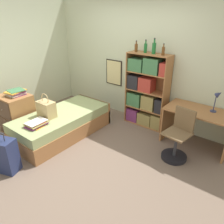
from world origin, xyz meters
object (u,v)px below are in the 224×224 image
Objects in this scene: bookcase at (146,93)px; desk_lamp at (218,98)px; bed at (63,123)px; bottle_brown at (145,48)px; magazine_pile_on_dresser at (16,93)px; dresser at (17,114)px; bottle_green at (136,48)px; handbag at (46,109)px; suitcase at (1,155)px; desk_chair at (177,143)px; bottle_blue at (163,51)px; bottle_clear at (154,48)px; book_stack_on_bed at (36,124)px; desk at (198,121)px.

desk_lamp is (1.39, -0.05, 0.25)m from bookcase.
bottle_brown is at bearing 55.04° from bed.
bottle_brown is at bearing 46.03° from magazine_pile_on_dresser.
bottle_green is at bearing 49.54° from dresser.
handbag is 1.10m from suitcase.
desk_chair is at bearing -34.83° from bookcase.
magazine_pile_on_dresser is 2.68m from bottle_brown.
desk_chair is (1.14, -0.74, -1.35)m from bottle_brown.
handbag is 2.19× the size of bottle_blue.
bottle_clear is at bearing 177.97° from desk_lamp.
desk_lamp reaches higher than book_stack_on_bed.
book_stack_on_bed is at bearing -114.16° from bottle_brown.
book_stack_on_bed is at bearing -118.53° from bottle_clear.
bed is 1.82m from bookcase.
magazine_pile_on_dresser is 0.45× the size of desk_chair.
suitcase is 0.87× the size of dresser.
dresser is 3.13m from bottle_blue.
bottle_brown is at bearing 46.55° from dresser.
desk_chair is at bearing -115.89° from desk_lamp.
bed is 1.25× the size of bookcase.
book_stack_on_bed is (0.07, -0.63, 0.28)m from bed.
desk_chair is at bearing 21.50° from dresser.
bottle_brown is (1.05, 1.69, 1.00)m from handbag.
dresser is at bearing -133.45° from bottle_brown.
desk is (2.30, 1.54, -0.15)m from handbag.
bed is at bearing 96.49° from book_stack_on_bed.
bottle_brown reaches higher than desk_chair.
desk_lamp is (2.52, 1.64, 0.33)m from handbag.
desk_lamp reaches higher than suitcase.
bottle_clear reaches higher than book_stack_on_bed.
magazine_pile_on_dresser is (0.02, 0.06, 0.45)m from dresser.
bottle_clear is (0.11, -0.00, 0.93)m from bookcase.
desk is at bearing 50.33° from suitcase.
bottle_blue reaches higher than bookcase.
suitcase is at bearing -109.41° from bookcase.
bottle_brown is (0.20, 0.02, 0.01)m from bottle_green.
magazine_pile_on_dresser is (-0.86, 0.19, 0.32)m from book_stack_on_bed.
bottle_clear is (1.17, 1.40, 1.42)m from bed.
dresser is 2.72× the size of bottle_clear.
bottle_green is at bearing 151.72° from desk_chair.
handbag is 3.03m from desk_lamp.
bottle_clear is 0.73× the size of desk_lamp.
handbag is 2.03m from bookcase.
desk_lamp is (2.35, 2.66, 0.69)m from suitcase.
desk is at bearing -6.91° from bottle_brown.
bed is 0.50m from handbag.
book_stack_on_bed is 0.94m from magazine_pile_on_dresser.
bottle_brown reaches higher than desk.
desk_chair is at bearing 44.47° from suitcase.
dresser is at bearing -111.07° from magazine_pile_on_dresser.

